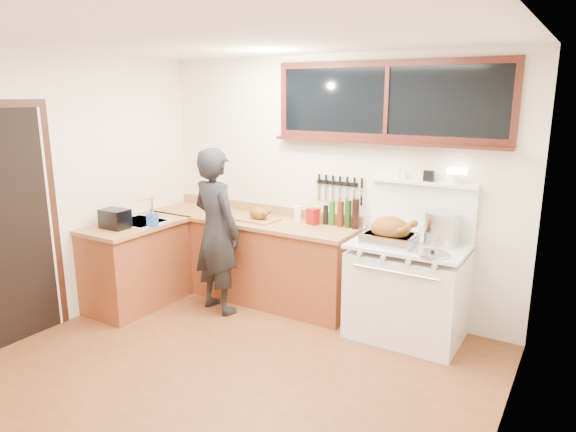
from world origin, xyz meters
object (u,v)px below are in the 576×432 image
Objects in this scene: man at (216,231)px; cutting_board at (259,216)px; vintage_stove at (407,288)px; roast_turkey at (390,233)px.

man is 4.15× the size of cutting_board.
vintage_stove is at bearing 13.36° from man.
man reaches higher than vintage_stove.
man is 3.45× the size of roast_turkey.
man is (-1.87, -0.45, 0.39)m from vintage_stove.
vintage_stove is 1.96m from man.
cutting_board is (0.23, 0.44, 0.10)m from man.
roast_turkey is (1.73, 0.33, 0.15)m from man.
vintage_stove is 3.82× the size of cutting_board.
man is at bearing -166.64° from vintage_stove.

